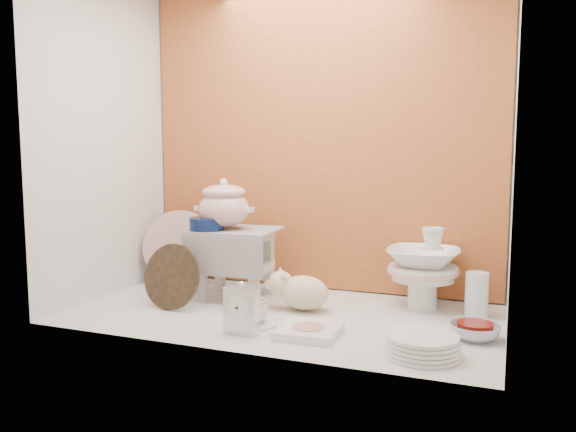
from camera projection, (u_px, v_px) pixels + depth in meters
name	position (u px, v px, depth m)	size (l,w,h in m)	color
ground	(282.00, 313.00, 2.45)	(1.80, 1.80, 0.00)	silver
niche_shell	(297.00, 97.00, 2.51)	(1.86, 1.03, 1.53)	#B3612C
step_stool	(236.00, 263.00, 2.71)	(0.39, 0.33, 0.33)	silver
soup_tureen	(224.00, 204.00, 2.67)	(0.28, 0.28, 0.24)	white
cobalt_bowl	(207.00, 224.00, 2.65)	(0.16, 0.16, 0.06)	#081843
floral_platter	(181.00, 248.00, 2.96)	(0.39, 0.07, 0.39)	white
blue_white_vase	(178.00, 257.00, 3.04)	(0.25, 0.25, 0.27)	white
lacquer_tray	(172.00, 277.00, 2.52)	(0.29, 0.09, 0.29)	black
mantel_clock	(242.00, 308.00, 2.17)	(0.14, 0.05, 0.20)	silver
plush_pig	(304.00, 292.00, 2.49)	(0.28, 0.19, 0.17)	beige
teacup_saucer	(254.00, 324.00, 2.29)	(0.19, 0.19, 0.01)	white
gold_rim_teacup	(254.00, 311.00, 2.28)	(0.12, 0.12, 0.09)	white
lattice_dish	(308.00, 331.00, 2.16)	(0.22, 0.22, 0.03)	white
dinner_plate_stack	(422.00, 345.00, 1.95)	(0.26, 0.26, 0.07)	white
crystal_bowl	(475.00, 332.00, 2.12)	(0.18, 0.18, 0.06)	silver
clear_glass_vase	(477.00, 295.00, 2.39)	(0.09, 0.09, 0.19)	silver
porcelain_tower	(423.00, 268.00, 2.52)	(0.32, 0.32, 0.36)	white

